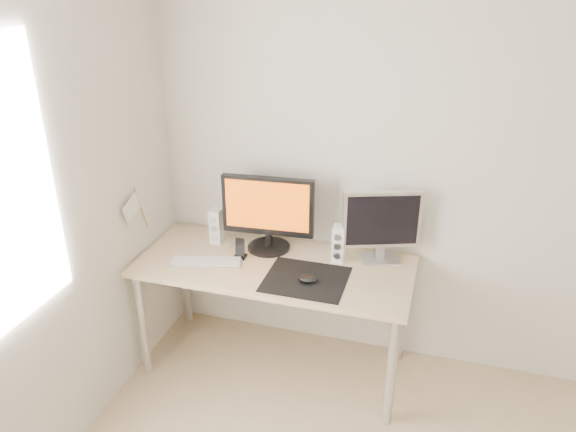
{
  "coord_description": "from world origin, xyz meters",
  "views": [
    {
      "loc": [
        -0.04,
        -1.32,
        2.34
      ],
      "look_at": [
        -0.87,
        1.45,
        1.01
      ],
      "focal_mm": 35.0,
      "sensor_mm": 36.0,
      "label": 1
    }
  ],
  "objects_px": {
    "desk": "(274,275)",
    "second_monitor": "(382,223)",
    "mouse": "(308,279)",
    "speaker_right": "(339,243)",
    "main_monitor": "(268,211)",
    "phone_dock": "(240,252)",
    "keyboard": "(206,262)",
    "speaker_left": "(216,226)"
  },
  "relations": [
    {
      "from": "keyboard",
      "to": "desk",
      "type": "bearing_deg",
      "value": 15.23
    },
    {
      "from": "speaker_right",
      "to": "keyboard",
      "type": "height_order",
      "value": "speaker_right"
    },
    {
      "from": "speaker_left",
      "to": "phone_dock",
      "type": "relative_size",
      "value": 1.76
    },
    {
      "from": "main_monitor",
      "to": "speaker_left",
      "type": "relative_size",
      "value": 2.5
    },
    {
      "from": "speaker_right",
      "to": "phone_dock",
      "type": "bearing_deg",
      "value": -166.63
    },
    {
      "from": "desk",
      "to": "main_monitor",
      "type": "height_order",
      "value": "main_monitor"
    },
    {
      "from": "desk",
      "to": "second_monitor",
      "type": "relative_size",
      "value": 3.66
    },
    {
      "from": "second_monitor",
      "to": "desk",
      "type": "bearing_deg",
      "value": -159.55
    },
    {
      "from": "speaker_right",
      "to": "speaker_left",
      "type": "bearing_deg",
      "value": 178.88
    },
    {
      "from": "second_monitor",
      "to": "keyboard",
      "type": "distance_m",
      "value": 1.04
    },
    {
      "from": "speaker_right",
      "to": "desk",
      "type": "bearing_deg",
      "value": -157.24
    },
    {
      "from": "mouse",
      "to": "keyboard",
      "type": "height_order",
      "value": "mouse"
    },
    {
      "from": "main_monitor",
      "to": "phone_dock",
      "type": "height_order",
      "value": "main_monitor"
    },
    {
      "from": "main_monitor",
      "to": "keyboard",
      "type": "distance_m",
      "value": 0.47
    },
    {
      "from": "desk",
      "to": "main_monitor",
      "type": "distance_m",
      "value": 0.38
    },
    {
      "from": "phone_dock",
      "to": "mouse",
      "type": "bearing_deg",
      "value": -19.42
    },
    {
      "from": "mouse",
      "to": "second_monitor",
      "type": "distance_m",
      "value": 0.54
    },
    {
      "from": "main_monitor",
      "to": "keyboard",
      "type": "relative_size",
      "value": 1.26
    },
    {
      "from": "speaker_right",
      "to": "keyboard",
      "type": "distance_m",
      "value": 0.78
    },
    {
      "from": "desk",
      "to": "second_monitor",
      "type": "bearing_deg",
      "value": 20.45
    },
    {
      "from": "keyboard",
      "to": "speaker_right",
      "type": "bearing_deg",
      "value": 18.89
    },
    {
      "from": "second_monitor",
      "to": "phone_dock",
      "type": "height_order",
      "value": "second_monitor"
    },
    {
      "from": "speaker_left",
      "to": "keyboard",
      "type": "relative_size",
      "value": 0.51
    },
    {
      "from": "main_monitor",
      "to": "speaker_right",
      "type": "relative_size",
      "value": 2.5
    },
    {
      "from": "speaker_left",
      "to": "speaker_right",
      "type": "relative_size",
      "value": 1.0
    },
    {
      "from": "desk",
      "to": "phone_dock",
      "type": "xyz_separation_m",
      "value": [
        -0.21,
        0.01,
        0.12
      ]
    },
    {
      "from": "phone_dock",
      "to": "main_monitor",
      "type": "bearing_deg",
      "value": 50.33
    },
    {
      "from": "mouse",
      "to": "main_monitor",
      "type": "distance_m",
      "value": 0.51
    },
    {
      "from": "main_monitor",
      "to": "second_monitor",
      "type": "relative_size",
      "value": 1.26
    },
    {
      "from": "mouse",
      "to": "speaker_left",
      "type": "bearing_deg",
      "value": 155.09
    },
    {
      "from": "speaker_left",
      "to": "speaker_right",
      "type": "xyz_separation_m",
      "value": [
        0.77,
        -0.02,
        0.0
      ]
    },
    {
      "from": "speaker_left",
      "to": "speaker_right",
      "type": "distance_m",
      "value": 0.77
    },
    {
      "from": "desk",
      "to": "phone_dock",
      "type": "distance_m",
      "value": 0.24
    },
    {
      "from": "mouse",
      "to": "speaker_left",
      "type": "xyz_separation_m",
      "value": [
        -0.67,
        0.31,
        0.09
      ]
    },
    {
      "from": "desk",
      "to": "main_monitor",
      "type": "xyz_separation_m",
      "value": [
        -0.09,
        0.16,
        0.33
      ]
    },
    {
      "from": "desk",
      "to": "keyboard",
      "type": "distance_m",
      "value": 0.41
    },
    {
      "from": "speaker_right",
      "to": "main_monitor",
      "type": "bearing_deg",
      "value": 177.57
    },
    {
      "from": "second_monitor",
      "to": "phone_dock",
      "type": "xyz_separation_m",
      "value": [
        -0.79,
        -0.2,
        -0.2
      ]
    },
    {
      "from": "keyboard",
      "to": "main_monitor",
      "type": "bearing_deg",
      "value": 42.32
    },
    {
      "from": "mouse",
      "to": "speaker_right",
      "type": "height_order",
      "value": "speaker_right"
    },
    {
      "from": "desk",
      "to": "speaker_right",
      "type": "distance_m",
      "value": 0.42
    },
    {
      "from": "desk",
      "to": "phone_dock",
      "type": "bearing_deg",
      "value": 176.76
    }
  ]
}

